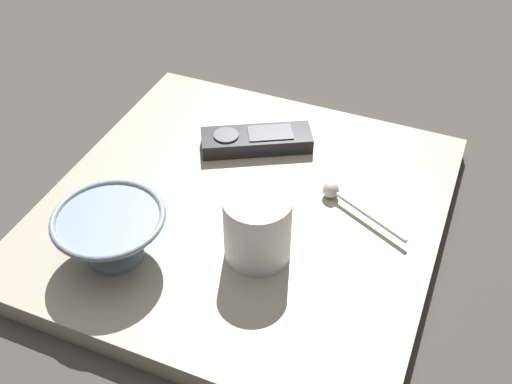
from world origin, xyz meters
TOP-DOWN VIEW (x-y plane):
  - ground_plane at (0.00, 0.00)m, footprint 6.00×6.00m
  - table at (0.00, 0.00)m, footprint 0.53×0.53m
  - cereal_bowl at (-0.11, -0.15)m, footprint 0.14×0.14m
  - coffee_mug at (0.05, -0.08)m, footprint 0.08×0.08m
  - teaspoon at (0.12, 0.05)m, footprint 0.13×0.07m
  - tv_remote_near at (-0.03, 0.12)m, footprint 0.17×0.13m

SIDE VIEW (x-z plane):
  - ground_plane at x=0.00m, z-range 0.00..0.00m
  - table at x=0.00m, z-range 0.00..0.03m
  - teaspoon at x=0.12m, z-range 0.03..0.05m
  - tv_remote_near at x=-0.03m, z-range 0.03..0.06m
  - cereal_bowl at x=-0.11m, z-range 0.04..0.10m
  - coffee_mug at x=0.05m, z-range 0.03..0.12m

